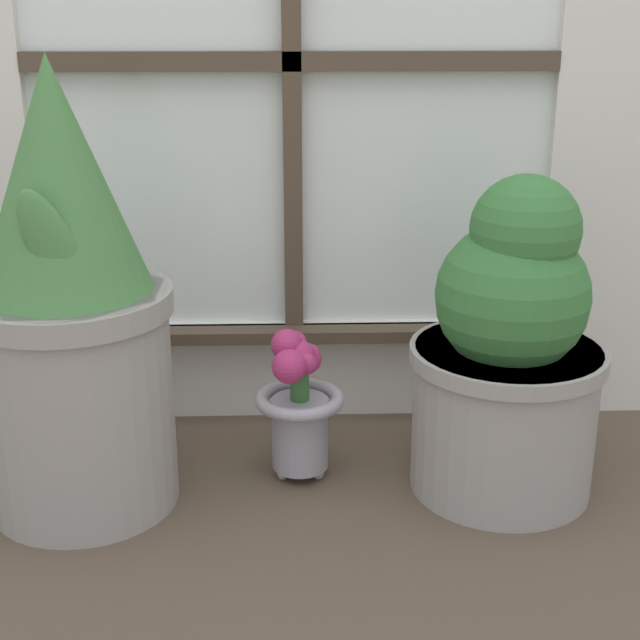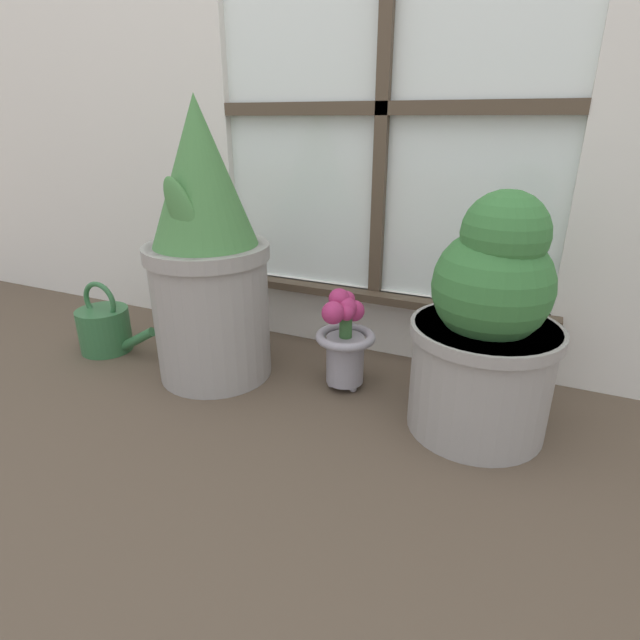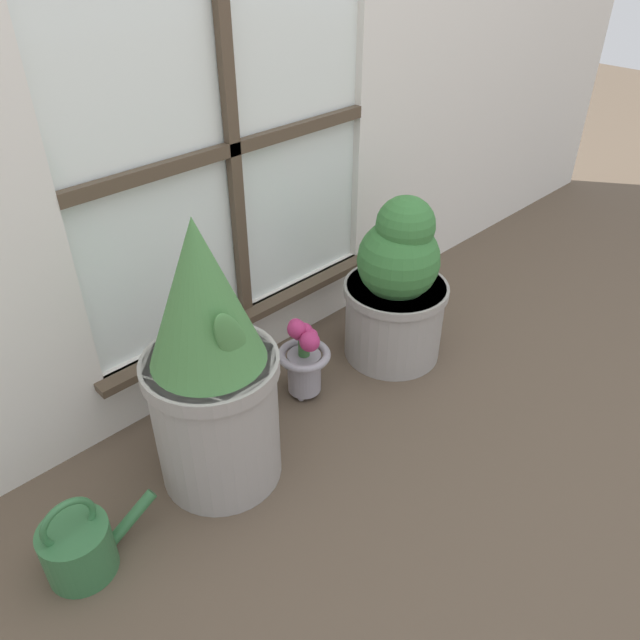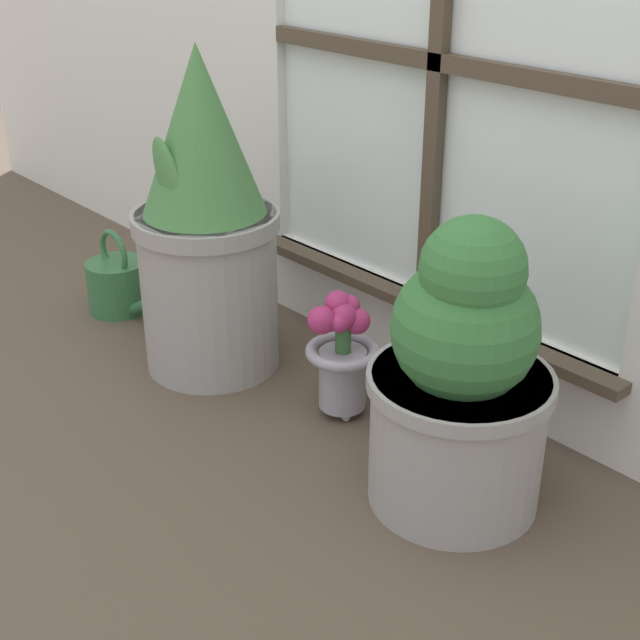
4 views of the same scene
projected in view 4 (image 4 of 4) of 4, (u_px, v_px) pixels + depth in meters
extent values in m
plane|color=brown|center=(198.00, 480.00, 1.73)|extent=(10.00, 10.00, 0.00)
cube|color=silver|center=(427.00, 331.00, 2.07)|extent=(1.00, 0.05, 0.20)
cube|color=white|center=(447.00, 60.00, 1.81)|extent=(1.00, 0.02, 1.03)
cube|color=#4C3D2D|center=(438.00, 61.00, 1.79)|extent=(0.04, 0.02, 1.03)
cube|color=#4C3D2D|center=(438.00, 61.00, 1.79)|extent=(1.00, 0.02, 0.04)
cube|color=#4C3D2D|center=(415.00, 302.00, 2.01)|extent=(1.06, 0.06, 0.02)
cylinder|color=#9E9993|center=(210.00, 290.00, 2.07)|extent=(0.32, 0.32, 0.38)
cylinder|color=#9E9993|center=(206.00, 220.00, 1.99)|extent=(0.33, 0.33, 0.04)
cylinder|color=#38281E|center=(205.00, 214.00, 1.98)|extent=(0.29, 0.29, 0.01)
cone|color=#477F42|center=(200.00, 130.00, 1.90)|extent=(0.28, 0.28, 0.37)
ellipsoid|color=#477F42|center=(170.00, 182.00, 1.88)|extent=(0.14, 0.04, 0.21)
cylinder|color=#9E9993|center=(456.00, 437.00, 1.62)|extent=(0.32, 0.32, 0.26)
cylinder|color=#9E9993|center=(461.00, 381.00, 1.57)|extent=(0.34, 0.34, 0.03)
cylinder|color=#38281E|center=(461.00, 377.00, 1.57)|extent=(0.29, 0.29, 0.01)
sphere|color=#387538|center=(465.00, 329.00, 1.52)|extent=(0.26, 0.26, 0.26)
sphere|color=#387538|center=(473.00, 269.00, 1.46)|extent=(0.18, 0.18, 0.18)
ellipsoid|color=#387538|center=(509.00, 343.00, 1.50)|extent=(0.09, 0.15, 0.19)
sphere|color=#99939E|center=(354.00, 402.00, 1.97)|extent=(0.02, 0.02, 0.02)
sphere|color=#99939E|center=(326.00, 405.00, 1.95)|extent=(0.02, 0.02, 0.02)
sphere|color=#99939E|center=(346.00, 417.00, 1.91)|extent=(0.02, 0.02, 0.02)
cylinder|color=#99939E|center=(343.00, 379.00, 1.91)|extent=(0.10, 0.10, 0.13)
torus|color=#99939E|center=(343.00, 351.00, 1.88)|extent=(0.16, 0.16, 0.02)
cylinder|color=#386633|center=(343.00, 336.00, 1.86)|extent=(0.03, 0.03, 0.07)
sphere|color=#B22D66|center=(343.00, 316.00, 1.84)|extent=(0.06, 0.06, 0.06)
sphere|color=#B22D66|center=(357.00, 321.00, 1.86)|extent=(0.06, 0.06, 0.06)
sphere|color=#B22D66|center=(349.00, 305.00, 1.86)|extent=(0.05, 0.05, 0.05)
sphere|color=#B22D66|center=(338.00, 304.00, 1.85)|extent=(0.06, 0.06, 0.06)
sphere|color=#B22D66|center=(322.00, 320.00, 1.83)|extent=(0.06, 0.06, 0.06)
sphere|color=#B22D66|center=(339.00, 323.00, 1.83)|extent=(0.04, 0.04, 0.04)
cylinder|color=#336B3D|center=(117.00, 286.00, 2.38)|extent=(0.16, 0.16, 0.14)
cylinder|color=#336B3D|center=(145.00, 304.00, 2.30)|extent=(0.14, 0.03, 0.10)
torus|color=#336B3D|center=(114.00, 253.00, 2.34)|extent=(0.13, 0.02, 0.13)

